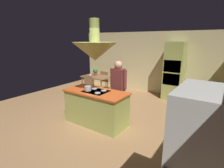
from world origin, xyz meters
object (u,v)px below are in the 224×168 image
at_px(oven_tower, 174,71).
at_px(cup_on_table, 90,75).
at_px(chair_by_back_wall, 106,79).
at_px(kitchen_island, 96,107).
at_px(cooking_pot_on_cooktop, 88,88).
at_px(chair_facing_island, 87,85).
at_px(potted_plant_on_table, 95,72).
at_px(person_at_island, 118,86).
at_px(dining_table, 97,78).

distance_m(oven_tower, cup_on_table, 3.28).
distance_m(oven_tower, chair_by_back_wall, 2.91).
bearing_deg(kitchen_island, cooking_pot_on_cooktop, -140.91).
relative_size(chair_facing_island, potted_plant_on_table, 2.90).
bearing_deg(person_at_island, cooking_pot_on_cooktop, -118.24).
relative_size(chair_facing_island, chair_by_back_wall, 1.00).
relative_size(kitchen_island, cup_on_table, 19.01).
relative_size(dining_table, potted_plant_on_table, 3.78).
height_order(dining_table, person_at_island, person_at_island).
xyz_separation_m(kitchen_island, chair_facing_island, (-1.70, 1.48, 0.04)).
height_order(oven_tower, potted_plant_on_table, oven_tower).
bearing_deg(cup_on_table, kitchen_island, -45.37).
height_order(oven_tower, dining_table, oven_tower).
bearing_deg(cup_on_table, dining_table, 49.16).
height_order(dining_table, cup_on_table, cup_on_table).
bearing_deg(kitchen_island, person_at_island, 68.09).
relative_size(chair_by_back_wall, cup_on_table, 9.67).
bearing_deg(chair_facing_island, oven_tower, 32.26).
height_order(dining_table, chair_by_back_wall, chair_by_back_wall).
relative_size(kitchen_island, cooking_pot_on_cooktop, 9.51).
bearing_deg(chair_by_back_wall, cup_on_table, 78.09).
bearing_deg(kitchen_island, chair_facing_island, 139.03).
distance_m(dining_table, cooking_pot_on_cooktop, 2.73).
xyz_separation_m(kitchen_island, chair_by_back_wall, (-1.70, 2.72, 0.04)).
xyz_separation_m(kitchen_island, person_at_island, (0.27, 0.67, 0.49)).
distance_m(cup_on_table, cooking_pot_on_cooktop, 2.66).
xyz_separation_m(kitchen_island, dining_table, (-1.70, 2.10, 0.19)).
bearing_deg(chair_by_back_wall, kitchen_island, 121.97).
bearing_deg(dining_table, cooking_pot_on_cooktop, -55.37).
relative_size(dining_table, chair_facing_island, 1.30).
height_order(kitchen_island, chair_facing_island, kitchen_island).
relative_size(dining_table, cooking_pot_on_cooktop, 6.30).
bearing_deg(oven_tower, person_at_island, -107.89).
xyz_separation_m(chair_facing_island, chair_by_back_wall, (0.00, 1.25, 0.00)).
distance_m(potted_plant_on_table, cup_on_table, 0.28).
relative_size(person_at_island, chair_by_back_wall, 1.91).
distance_m(kitchen_island, person_at_island, 0.87).
height_order(person_at_island, cooking_pot_on_cooktop, person_at_island).
xyz_separation_m(chair_facing_island, cup_on_table, (-0.17, 0.42, 0.30)).
bearing_deg(dining_table, person_at_island, -36.02).
relative_size(kitchen_island, chair_by_back_wall, 1.97).
height_order(cup_on_table, cooking_pot_on_cooktop, cooking_pot_on_cooktop).
relative_size(potted_plant_on_table, cooking_pot_on_cooktop, 1.67).
distance_m(dining_table, person_at_island, 2.45).
bearing_deg(kitchen_island, dining_table, 128.99).
relative_size(kitchen_island, potted_plant_on_table, 5.70).
bearing_deg(dining_table, chair_facing_island, -90.00).
bearing_deg(cup_on_table, chair_facing_island, -67.61).
bearing_deg(person_at_island, cup_on_table, 150.15).
height_order(oven_tower, chair_by_back_wall, oven_tower).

